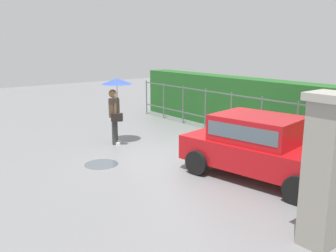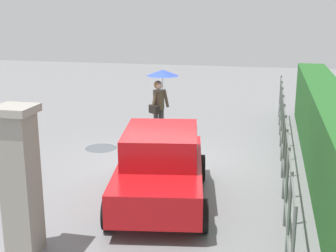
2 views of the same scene
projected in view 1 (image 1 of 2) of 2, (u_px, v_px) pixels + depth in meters
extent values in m
plane|color=slate|center=(175.00, 157.00, 10.14)|extent=(40.00, 40.00, 0.00)
cube|color=#B71116|center=(262.00, 154.00, 8.48)|extent=(3.92, 2.22, 0.60)
cube|color=#B71116|center=(257.00, 128.00, 8.44)|extent=(2.11, 1.73, 0.60)
cube|color=#4C5B66|center=(257.00, 127.00, 8.44)|extent=(1.96, 1.72, 0.33)
cylinder|color=black|center=(328.00, 169.00, 8.32)|extent=(0.62, 0.27, 0.60)
cylinder|color=black|center=(298.00, 190.00, 7.11)|extent=(0.62, 0.27, 0.60)
cylinder|color=black|center=(235.00, 148.00, 9.97)|extent=(0.62, 0.27, 0.60)
cylinder|color=black|center=(197.00, 163.00, 8.76)|extent=(0.62, 0.27, 0.60)
cube|color=red|center=(211.00, 131.00, 10.06)|extent=(0.09, 0.21, 0.16)
cube|color=red|center=(185.00, 139.00, 9.27)|extent=(0.09, 0.21, 0.16)
cylinder|color=#333333|center=(115.00, 130.00, 11.53)|extent=(0.15, 0.15, 0.86)
cylinder|color=#333333|center=(114.00, 131.00, 11.33)|extent=(0.15, 0.15, 0.86)
cube|color=white|center=(118.00, 142.00, 11.61)|extent=(0.26, 0.10, 0.08)
cube|color=white|center=(117.00, 143.00, 11.42)|extent=(0.26, 0.10, 0.08)
cylinder|color=#473828|center=(114.00, 108.00, 11.27)|extent=(0.34, 0.34, 0.58)
sphere|color=#DBAD89|center=(114.00, 94.00, 11.17)|extent=(0.22, 0.22, 0.22)
sphere|color=olive|center=(113.00, 93.00, 11.17)|extent=(0.25, 0.25, 0.25)
cylinder|color=#473828|center=(118.00, 106.00, 11.48)|extent=(0.23, 0.21, 0.56)
cylinder|color=#473828|center=(116.00, 108.00, 11.05)|extent=(0.23, 0.21, 0.56)
cylinder|color=#B2B2B7|center=(117.00, 97.00, 11.27)|extent=(0.02, 0.02, 0.77)
cone|color=blue|center=(117.00, 81.00, 11.16)|extent=(0.95, 0.95, 0.18)
cube|color=black|center=(117.00, 117.00, 11.07)|extent=(0.34, 0.36, 0.24)
cube|color=gray|center=(323.00, 176.00, 5.50)|extent=(0.48, 0.48, 2.30)
cube|color=#9E998E|center=(331.00, 97.00, 5.23)|extent=(0.60, 0.60, 0.12)
cylinder|color=#59605B|center=(147.00, 97.00, 16.20)|extent=(0.05, 0.05, 1.50)
cylinder|color=#59605B|center=(164.00, 101.00, 15.23)|extent=(0.05, 0.05, 1.50)
cylinder|color=#59605B|center=(183.00, 105.00, 14.27)|extent=(0.05, 0.05, 1.50)
cylinder|color=#59605B|center=(205.00, 109.00, 13.31)|extent=(0.05, 0.05, 1.50)
cylinder|color=#59605B|center=(231.00, 114.00, 12.35)|extent=(0.05, 0.05, 1.50)
cylinder|color=#59605B|center=(261.00, 120.00, 11.39)|extent=(0.05, 0.05, 1.50)
cylinder|color=#59605B|center=(296.00, 127.00, 10.43)|extent=(0.05, 0.05, 1.50)
cube|color=#59605B|center=(246.00, 97.00, 11.72)|extent=(11.28, 0.03, 0.04)
cube|color=#59605B|center=(245.00, 126.00, 11.94)|extent=(11.28, 0.03, 0.04)
cube|color=#235B23|center=(265.00, 108.00, 12.44)|extent=(12.28, 0.90, 1.90)
cylinder|color=#4C545B|center=(101.00, 164.00, 9.57)|extent=(0.89, 0.89, 0.00)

